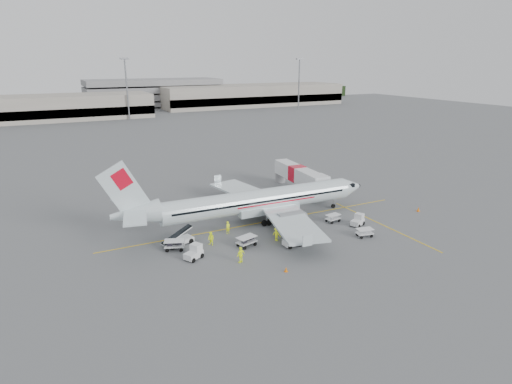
# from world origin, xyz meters

# --- Properties ---
(ground) EXTENTS (360.00, 360.00, 0.00)m
(ground) POSITION_xyz_m (0.00, 0.00, 0.00)
(ground) COLOR #56595B
(stripe_lead) EXTENTS (44.00, 0.20, 0.01)m
(stripe_lead) POSITION_xyz_m (0.00, 0.00, 0.01)
(stripe_lead) COLOR yellow
(stripe_lead) RESTS_ON ground
(stripe_cross) EXTENTS (0.20, 20.00, 0.01)m
(stripe_cross) POSITION_xyz_m (14.00, -8.00, 0.01)
(stripe_cross) COLOR yellow
(stripe_cross) RESTS_ON ground
(terminal_east) EXTENTS (90.00, 26.00, 10.00)m
(terminal_east) POSITION_xyz_m (70.00, 145.00, 5.00)
(terminal_east) COLOR gray
(terminal_east) RESTS_ON ground
(parking_garage) EXTENTS (62.00, 24.00, 14.00)m
(parking_garage) POSITION_xyz_m (25.00, 160.00, 7.00)
(parking_garage) COLOR slate
(parking_garage) RESTS_ON ground
(treeline) EXTENTS (300.00, 3.00, 6.00)m
(treeline) POSITION_xyz_m (0.00, 175.00, 3.00)
(treeline) COLOR black
(treeline) RESTS_ON ground
(mast_center) EXTENTS (3.20, 1.20, 22.00)m
(mast_center) POSITION_xyz_m (5.00, 118.00, 11.00)
(mast_center) COLOR slate
(mast_center) RESTS_ON ground
(mast_east) EXTENTS (3.20, 1.20, 22.00)m
(mast_east) POSITION_xyz_m (80.00, 118.00, 11.00)
(mast_east) COLOR slate
(mast_east) RESTS_ON ground
(aircraft) EXTENTS (37.01, 29.40, 9.99)m
(aircraft) POSITION_xyz_m (-0.01, 0.83, 4.99)
(aircraft) COLOR silver
(aircraft) RESTS_ON ground
(jet_bridge) EXTENTS (3.93, 16.61, 4.32)m
(jet_bridge) POSITION_xyz_m (12.01, 10.43, 2.16)
(jet_bridge) COLOR silver
(jet_bridge) RESTS_ON ground
(belt_loader) EXTENTS (5.06, 3.03, 2.57)m
(belt_loader) POSITION_xyz_m (-12.43, -2.00, 1.29)
(belt_loader) COLOR silver
(belt_loader) RESTS_ON ground
(tug_fore) EXTENTS (2.35, 1.93, 1.58)m
(tug_fore) POSITION_xyz_m (10.78, -6.80, 0.79)
(tug_fore) COLOR silver
(tug_fore) RESTS_ON ground
(tug_mid) EXTENTS (2.24, 1.40, 1.66)m
(tug_mid) POSITION_xyz_m (-0.49, -8.52, 0.83)
(tug_mid) COLOR silver
(tug_mid) RESTS_ON ground
(tug_aft) EXTENTS (2.44, 2.11, 1.64)m
(tug_aft) POSITION_xyz_m (-12.11, -6.55, 0.82)
(tug_aft) COLOR silver
(tug_aft) RESTS_ON ground
(cart_loaded_a) EXTENTS (2.64, 1.98, 1.23)m
(cart_loaded_a) POSITION_xyz_m (-5.34, -6.09, 0.61)
(cart_loaded_a) COLOR silver
(cart_loaded_a) RESTS_ON ground
(cart_loaded_b) EXTENTS (2.65, 2.12, 1.20)m
(cart_loaded_b) POSITION_xyz_m (-13.31, -3.25, 0.60)
(cart_loaded_b) COLOR silver
(cart_loaded_b) RESTS_ON ground
(cart_empty_a) EXTENTS (2.23, 1.55, 1.07)m
(cart_empty_a) POSITION_xyz_m (9.12, -10.18, 0.54)
(cart_empty_a) COLOR silver
(cart_empty_a) RESTS_ON ground
(cart_empty_b) EXTENTS (2.19, 1.51, 1.06)m
(cart_empty_b) POSITION_xyz_m (8.72, -4.16, 0.53)
(cart_empty_b) COLOR silver
(cart_empty_b) RESTS_ON ground
(cone_nose) EXTENTS (0.41, 0.41, 0.68)m
(cone_nose) POSITION_xyz_m (22.51, -6.34, 0.34)
(cone_nose) COLOR orange
(cone_nose) RESTS_ON ground
(cone_port) EXTENTS (0.38, 0.38, 0.62)m
(cone_port) POSITION_xyz_m (4.00, 18.05, 0.31)
(cone_port) COLOR orange
(cone_port) RESTS_ON ground
(cone_stbd) EXTENTS (0.35, 0.35, 0.57)m
(cone_stbd) POSITION_xyz_m (-4.44, -13.79, 0.29)
(cone_stbd) COLOR orange
(cone_stbd) RESTS_ON ground
(crew_a) EXTENTS (0.69, 0.55, 1.64)m
(crew_a) POSITION_xyz_m (-5.77, -1.50, 0.82)
(crew_a) COLOR #E2F416
(crew_a) RESTS_ON ground
(crew_b) EXTENTS (0.94, 1.02, 1.68)m
(crew_b) POSITION_xyz_m (-9.02, -3.94, 0.84)
(crew_b) COLOR #E2F416
(crew_b) RESTS_ON ground
(crew_c) EXTENTS (1.10, 1.30, 1.74)m
(crew_c) POSITION_xyz_m (-1.34, -6.28, 0.87)
(crew_c) COLOR #E2F416
(crew_c) RESTS_ON ground
(crew_d) EXTENTS (1.17, 0.77, 1.85)m
(crew_d) POSITION_xyz_m (-7.78, -9.73, 0.93)
(crew_d) COLOR #E2F416
(crew_d) RESTS_ON ground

